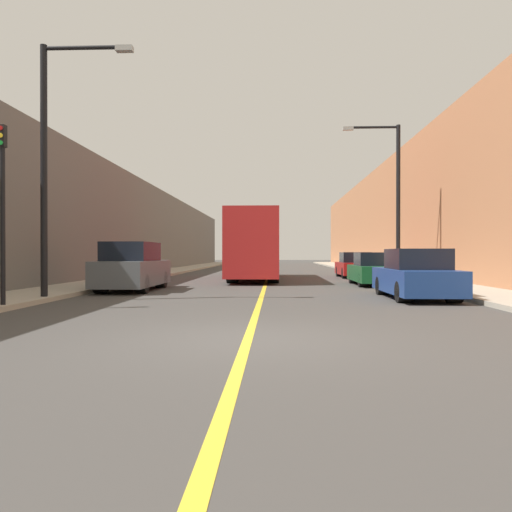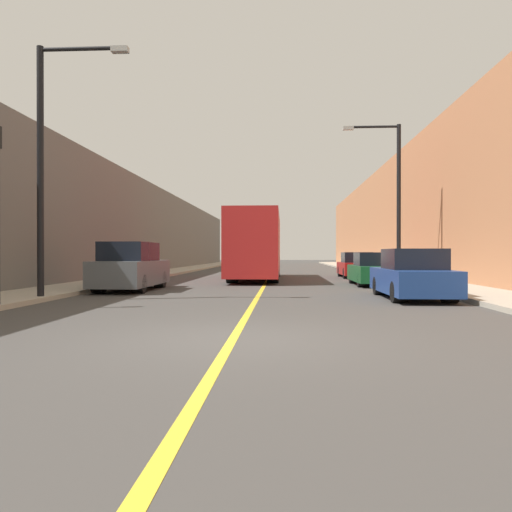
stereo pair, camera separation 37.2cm
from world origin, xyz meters
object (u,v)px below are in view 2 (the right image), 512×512
(car_right_near, at_px, (412,276))
(bus, at_px, (256,245))
(street_lamp_left, at_px, (49,153))
(car_right_far, at_px, (356,266))
(car_right_mid, at_px, (374,270))
(parked_suv_left, at_px, (131,268))
(street_lamp_right, at_px, (394,191))

(car_right_near, bearing_deg, bus, 115.86)
(car_right_near, height_order, street_lamp_left, street_lamp_left)
(bus, relative_size, car_right_far, 2.57)
(car_right_far, bearing_deg, car_right_mid, -92.03)
(car_right_mid, xyz_separation_m, street_lamp_left, (-10.96, -7.81, 3.75))
(parked_suv_left, height_order, car_right_near, parked_suv_left)
(parked_suv_left, relative_size, car_right_far, 1.13)
(street_lamp_right, bearing_deg, street_lamp_left, -141.19)
(car_right_near, height_order, car_right_mid, car_right_near)
(bus, height_order, street_lamp_right, street_lamp_right)
(bus, height_order, car_right_mid, bus)
(bus, bearing_deg, car_right_mid, -40.97)
(car_right_mid, bearing_deg, car_right_near, -89.93)
(car_right_far, height_order, street_lamp_right, street_lamp_right)
(car_right_near, height_order, car_right_far, car_right_near)
(street_lamp_right, bearing_deg, car_right_near, -98.60)
(car_right_near, distance_m, street_lamp_left, 11.65)
(bus, height_order, car_right_near, bus)
(parked_suv_left, distance_m, street_lamp_left, 5.70)
(car_right_mid, distance_m, car_right_far, 7.06)
(bus, relative_size, car_right_mid, 2.58)
(bus, bearing_deg, car_right_far, 22.13)
(parked_suv_left, height_order, car_right_far, parked_suv_left)
(car_right_near, xyz_separation_m, car_right_far, (0.24, 13.58, -0.03))
(bus, distance_m, street_lamp_right, 7.71)
(car_right_far, bearing_deg, street_lamp_left, -127.03)
(car_right_mid, distance_m, street_lamp_right, 4.50)
(parked_suv_left, relative_size, car_right_mid, 1.14)
(parked_suv_left, distance_m, street_lamp_right, 12.94)
(bus, xyz_separation_m, car_right_far, (5.70, 2.32, -1.19))
(car_right_near, relative_size, car_right_far, 1.06)
(street_lamp_left, relative_size, street_lamp_right, 0.99)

